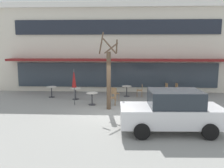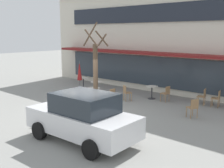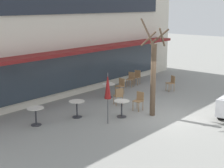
% 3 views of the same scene
% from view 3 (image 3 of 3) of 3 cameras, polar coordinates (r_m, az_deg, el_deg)
% --- Properties ---
extents(ground_plane, '(80.00, 80.00, 0.00)m').
position_cam_3_polar(ground_plane, '(15.68, 9.33, -5.46)').
color(ground_plane, gray).
extents(building_facade, '(19.57, 9.10, 6.95)m').
position_cam_3_polar(building_facade, '(21.73, -13.75, 8.85)').
color(building_facade, beige).
rests_on(building_facade, ground).
extents(cafe_table_near_wall, '(0.70, 0.70, 0.76)m').
position_cam_3_polar(cafe_table_near_wall, '(15.36, 1.62, -3.66)').
color(cafe_table_near_wall, '#333338').
rests_on(cafe_table_near_wall, ground).
extents(cafe_table_streetside, '(0.70, 0.70, 0.76)m').
position_cam_3_polar(cafe_table_streetside, '(15.39, -5.86, -3.70)').
color(cafe_table_streetside, '#333338').
rests_on(cafe_table_streetside, ground).
extents(cafe_table_by_tree, '(0.70, 0.70, 0.76)m').
position_cam_3_polar(cafe_table_by_tree, '(14.68, -12.58, -4.79)').
color(cafe_table_by_tree, '#333338').
rests_on(cafe_table_by_tree, ground).
extents(cafe_table_mid_patio, '(0.70, 0.70, 0.76)m').
position_cam_3_polar(cafe_table_mid_patio, '(18.57, -0.60, -0.70)').
color(cafe_table_mid_patio, '#333338').
rests_on(cafe_table_mid_patio, ground).
extents(patio_umbrella_green_folded, '(0.28, 0.28, 2.20)m').
position_cam_3_polar(patio_umbrella_green_folded, '(14.22, -0.71, -0.38)').
color(patio_umbrella_green_folded, '#4C4C51').
rests_on(patio_umbrella_green_folded, ground).
extents(cafe_chair_0, '(0.47, 0.47, 0.89)m').
position_cam_3_polar(cafe_chair_0, '(21.72, 4.16, 1.32)').
color(cafe_chair_0, '#9E754C').
rests_on(cafe_chair_0, ground).
extents(cafe_chair_1, '(0.54, 0.54, 0.89)m').
position_cam_3_polar(cafe_chair_1, '(20.30, 9.84, 0.32)').
color(cafe_chair_1, '#9E754C').
rests_on(cafe_chair_1, ground).
extents(cafe_chair_2, '(0.47, 0.47, 0.89)m').
position_cam_3_polar(cafe_chair_2, '(21.09, 3.15, 0.97)').
color(cafe_chair_2, '#9E754C').
rests_on(cafe_chair_2, ground).
extents(cafe_chair_3, '(0.40, 0.40, 0.89)m').
position_cam_3_polar(cafe_chair_3, '(16.38, 4.51, -2.60)').
color(cafe_chair_3, '#9E754C').
rests_on(cafe_chair_3, ground).
extents(cafe_chair_4, '(0.55, 0.55, 0.89)m').
position_cam_3_polar(cafe_chair_4, '(17.13, 1.11, -1.86)').
color(cafe_chair_4, '#9E754C').
rests_on(cafe_chair_4, ground).
extents(cafe_chair_5, '(0.42, 0.42, 0.89)m').
position_cam_3_polar(cafe_chair_5, '(19.28, 1.44, -0.16)').
color(cafe_chair_5, '#9E754C').
rests_on(cafe_chair_5, ground).
extents(street_tree, '(1.05, 1.01, 4.36)m').
position_cam_3_polar(street_tree, '(15.37, 6.88, 1.58)').
color(street_tree, brown).
rests_on(street_tree, ground).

